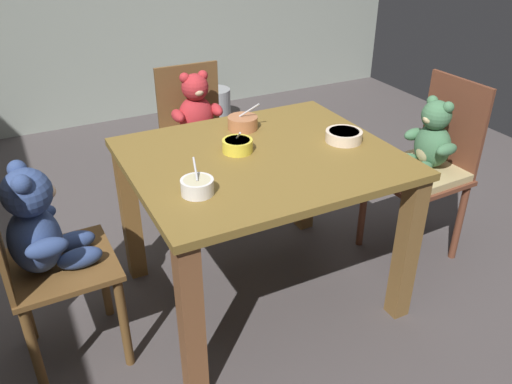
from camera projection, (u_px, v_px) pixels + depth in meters
name	position (u px, v px, depth m)	size (l,w,h in m)	color
ground_plane	(261.00, 294.00, 2.50)	(5.20, 5.20, 0.04)	#494243
dining_table	(261.00, 184.00, 2.20)	(1.08, 0.92, 0.72)	brown
teddy_chair_near_left	(39.00, 237.00, 1.86)	(0.39, 0.40, 0.94)	brown
teddy_chair_near_right	(427.00, 156.00, 2.53)	(0.42, 0.41, 0.91)	brown
teddy_chair_far_center	(198.00, 126.00, 2.85)	(0.40, 0.40, 0.85)	brown
porridge_bowl_white_near_left	(197.00, 186.00, 1.84)	(0.12, 0.13, 0.12)	white
porridge_bowl_terracotta_far_center	(243.00, 122.00, 2.36)	(0.14, 0.14, 0.13)	#B36D44
porridge_bowl_yellow_center	(238.00, 145.00, 2.15)	(0.13, 0.13, 0.12)	yellow
porridge_bowl_cream_near_right	(344.00, 136.00, 2.24)	(0.16, 0.16, 0.05)	beige
metal_pail	(215.00, 105.00, 4.36)	(0.27, 0.27, 0.26)	#93969B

